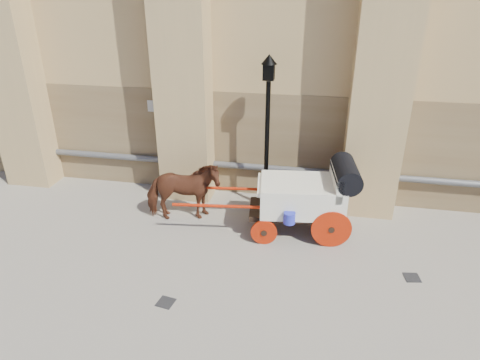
# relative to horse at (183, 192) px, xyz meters

# --- Properties ---
(ground) EXTENTS (90.00, 90.00, 0.00)m
(ground) POSITION_rel_horse_xyz_m (0.70, -2.18, -0.81)
(ground) COLOR gray
(ground) RESTS_ON ground
(horse) EXTENTS (2.07, 1.34, 1.61)m
(horse) POSITION_rel_horse_xyz_m (0.00, 0.00, 0.00)
(horse) COLOR brown
(horse) RESTS_ON ground
(carriage) EXTENTS (4.49, 1.72, 1.92)m
(carriage) POSITION_rel_horse_xyz_m (3.17, 0.02, 0.23)
(carriage) COLOR black
(carriage) RESTS_ON ground
(street_lamp) EXTENTS (0.39, 0.39, 4.14)m
(street_lamp) POSITION_rel_horse_xyz_m (2.00, 1.08, 1.41)
(street_lamp) COLOR black
(street_lamp) RESTS_ON ground
(drain_grate_near) EXTENTS (0.37, 0.37, 0.01)m
(drain_grate_near) POSITION_rel_horse_xyz_m (0.61, -3.16, -0.80)
(drain_grate_near) COLOR black
(drain_grate_near) RESTS_ON ground
(drain_grate_far) EXTENTS (0.37, 0.37, 0.01)m
(drain_grate_far) POSITION_rel_horse_xyz_m (5.51, -1.44, -0.80)
(drain_grate_far) COLOR black
(drain_grate_far) RESTS_ON ground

